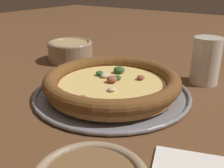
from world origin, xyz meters
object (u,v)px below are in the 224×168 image
at_px(pizza_tray, 112,93).
at_px(drinking_cup, 206,61).
at_px(bowl_near, 70,50).
at_px(pizza, 112,82).

height_order(pizza_tray, drinking_cup, drinking_cup).
distance_m(pizza_tray, bowl_near, 0.28).
relative_size(pizza_tray, bowl_near, 2.51).
xyz_separation_m(pizza_tray, pizza, (-0.00, 0.00, 0.02)).
bearing_deg(bowl_near, pizza_tray, -28.18).
bearing_deg(pizza, pizza_tray, -61.71).
distance_m(pizza_tray, drinking_cup, 0.23).
height_order(bowl_near, drinking_cup, drinking_cup).
bearing_deg(bowl_near, drinking_cup, 7.45).
distance_m(bowl_near, drinking_cup, 0.39).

